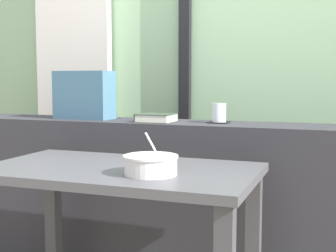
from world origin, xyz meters
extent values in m
cube|color=#9EC699|center=(0.00, 1.26, 1.40)|extent=(4.80, 0.08, 2.80)
cube|color=silver|center=(-0.93, 1.16, 1.25)|extent=(0.56, 0.06, 2.50)
cube|color=black|center=(-0.12, 1.19, 1.30)|extent=(0.07, 0.05, 2.60)
cube|color=#2D2D33|center=(0.00, 0.55, 0.41)|extent=(2.80, 0.33, 0.82)
cube|color=#414145|center=(-0.50, 0.24, 0.33)|extent=(0.06, 0.06, 0.65)
cube|color=#414145|center=(0.50, 0.24, 0.33)|extent=(0.06, 0.06, 0.65)
cube|color=#4C4C51|center=(0.00, -0.02, 0.67)|extent=(1.09, 0.62, 0.03)
cube|color=black|center=(0.26, 0.56, 0.82)|extent=(0.10, 0.10, 0.00)
cylinder|color=white|center=(0.26, 0.56, 0.87)|extent=(0.07, 0.07, 0.09)
cylinder|color=gold|center=(0.26, 0.56, 0.86)|extent=(0.06, 0.06, 0.06)
cube|color=#334233|center=(-0.05, 0.51, 0.82)|extent=(0.18, 0.16, 0.00)
cube|color=silver|center=(-0.05, 0.51, 0.84)|extent=(0.17, 0.16, 0.04)
cube|color=#334233|center=(-0.05, 0.51, 0.86)|extent=(0.18, 0.16, 0.00)
cube|color=#334233|center=(-0.14, 0.51, 0.84)|extent=(0.01, 0.16, 0.04)
cube|color=#426B84|center=(-0.49, 0.55, 0.95)|extent=(0.33, 0.16, 0.26)
cylinder|color=silver|center=(0.17, -0.12, 0.72)|extent=(0.19, 0.19, 0.07)
cylinder|color=silver|center=(0.17, -0.12, 0.75)|extent=(0.20, 0.20, 0.01)
cylinder|color=#B27038|center=(0.17, -0.12, 0.72)|extent=(0.17, 0.17, 0.06)
cylinder|color=silver|center=(0.18, -0.09, 0.78)|extent=(0.03, 0.12, 0.13)
ellipsoid|color=silver|center=(0.18, -0.07, 0.74)|extent=(0.03, 0.05, 0.01)
camera|label=1|loc=(0.83, -1.71, 1.04)|focal=50.63mm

